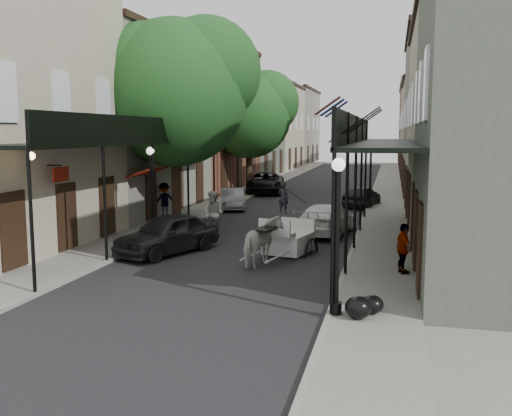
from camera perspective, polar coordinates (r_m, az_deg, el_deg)
The scene contains 24 objects.
ground at distance 16.66m, azimuth -5.65°, elevation -7.80°, with size 140.00×140.00×0.00m, color gray.
road at distance 35.84m, azimuth 4.85°, elevation 0.50°, with size 8.00×90.00×0.01m, color black.
sidewalk_left at distance 36.90m, azimuth -2.85°, elevation 0.81°, with size 2.20×90.00×0.12m, color gray.
sidewalk_right at distance 35.44m, azimuth 12.87°, elevation 0.35°, with size 2.20×90.00×0.12m, color gray.
building_row_left at distance 47.26m, azimuth -3.69°, elevation 8.59°, with size 5.00×80.00×10.50m, color #B4A990.
building_row_right at distance 45.29m, azimuth 17.83°, elevation 8.29°, with size 5.00×80.00×10.50m, color slate.
gallery_left at distance 24.34m, azimuth -11.11°, elevation 6.61°, with size 2.20×18.05×4.88m.
gallery_right at distance 22.15m, azimuth 12.21°, elevation 6.49°, with size 2.20×18.05×4.88m.
tree_near at distance 27.15m, azimuth -7.22°, elevation 11.92°, with size 7.31×6.80×9.63m.
tree_far at distance 40.51m, azimuth -0.18°, elevation 9.61°, with size 6.45×6.00×8.61m.
lamppost_right_near at distance 13.43m, azimuth 8.12°, elevation -2.61°, with size 0.32×0.32×3.71m.
lamppost_left at distance 23.28m, azimuth -10.44°, elevation 1.64°, with size 0.32×0.32×3.71m.
lamppost_right_far at distance 33.27m, azimuth 11.38°, elevation 3.37°, with size 0.32×0.32×3.71m.
horse at distance 18.82m, azimuth 0.73°, elevation -3.45°, with size 0.87×1.91×1.61m, color beige.
carriage at distance 21.04m, azimuth 3.71°, elevation -1.62°, with size 1.97×2.62×2.70m.
pedestrian_walking at distance 24.19m, azimuth -4.25°, elevation -0.60°, with size 0.95×0.74×1.95m, color #A8A69E.
pedestrian_sidewalk_left at distance 28.99m, azimuth -9.16°, elevation 0.76°, with size 1.15×0.66×1.78m, color gray.
pedestrian_sidewalk_right at distance 17.96m, azimuth 14.53°, elevation -3.95°, with size 0.91×0.38×1.55m, color gray.
car_left_near at distance 21.05m, azimuth -8.82°, elevation -2.56°, with size 1.74×4.31×1.47m, color black.
car_left_mid at distance 32.86m, azimuth -2.35°, elevation 0.91°, with size 1.26×3.61×1.19m, color gray.
car_left_far at distance 41.32m, azimuth 0.97°, elevation 2.53°, with size 2.55×5.54×1.54m, color black.
car_right_near at distance 24.93m, azimuth 7.09°, elevation -1.11°, with size 1.86×4.57×1.33m, color silver.
car_right_far at distance 34.41m, azimuth 10.55°, elevation 1.20°, with size 1.55×3.85×1.31m, color black.
trash_bags at distance 13.76m, azimuth 10.72°, elevation -9.63°, with size 0.89×1.04×0.53m.
Camera 1 is at (5.30, -15.17, 4.41)m, focal length 40.00 mm.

